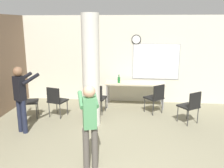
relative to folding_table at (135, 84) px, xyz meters
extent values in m
cube|color=beige|center=(-0.27, 0.56, 0.69)|extent=(8.00, 0.12, 2.80)
cylinder|color=black|center=(0.00, 0.48, 1.34)|extent=(0.30, 0.03, 0.30)
cylinder|color=white|center=(0.00, 0.47, 1.34)|extent=(0.26, 0.01, 0.25)
cube|color=#99999E|center=(0.64, 0.49, 0.64)|extent=(1.49, 0.01, 1.16)
cube|color=white|center=(0.64, 0.49, 0.64)|extent=(1.43, 0.02, 1.10)
cylinder|color=silver|center=(-1.08, -1.58, 0.69)|extent=(0.43, 0.43, 2.80)
cube|color=beige|center=(0.00, 0.00, 0.04)|extent=(1.83, 0.63, 0.03)
cylinder|color=gray|center=(-0.85, -0.25, -0.34)|extent=(0.04, 0.04, 0.73)
cylinder|color=gray|center=(0.85, -0.25, -0.34)|extent=(0.04, 0.04, 0.73)
cylinder|color=gray|center=(-0.85, 0.25, -0.34)|extent=(0.04, 0.04, 0.73)
cylinder|color=gray|center=(0.85, 0.25, -0.34)|extent=(0.04, 0.04, 0.73)
cylinder|color=#1E6B2D|center=(-0.50, -0.09, 0.14)|extent=(0.08, 0.08, 0.18)
cylinder|color=#1E6B2D|center=(-0.50, -0.09, 0.27)|extent=(0.03, 0.03, 0.08)
cube|color=black|center=(0.55, -0.53, -0.26)|extent=(0.62, 0.62, 0.04)
cube|color=black|center=(0.68, -0.69, -0.04)|extent=(0.32, 0.28, 0.40)
cylinder|color=#333333|center=(0.57, -0.28, -0.50)|extent=(0.02, 0.02, 0.43)
cylinder|color=#333333|center=(0.29, -0.51, -0.50)|extent=(0.02, 0.02, 0.43)
cylinder|color=#333333|center=(0.80, -0.55, -0.50)|extent=(0.02, 0.02, 0.43)
cylinder|color=#333333|center=(0.52, -0.79, -0.50)|extent=(0.02, 0.02, 0.43)
cube|color=black|center=(-2.13, -1.10, -0.26)|extent=(0.55, 0.55, 0.04)
cube|color=black|center=(-2.19, -1.29, -0.04)|extent=(0.39, 0.14, 0.40)
cylinder|color=#333333|center=(-1.90, -0.98, -0.50)|extent=(0.02, 0.02, 0.43)
cylinder|color=#333333|center=(-2.25, -0.87, -0.50)|extent=(0.02, 0.02, 0.43)
cylinder|color=#333333|center=(-2.01, -1.32, -0.50)|extent=(0.02, 0.02, 0.43)
cylinder|color=#333333|center=(-2.35, -1.22, -0.50)|extent=(0.02, 0.02, 0.43)
cube|color=black|center=(1.40, -1.20, -0.26)|extent=(0.62, 0.62, 0.04)
cube|color=black|center=(1.52, -1.36, -0.04)|extent=(0.34, 0.26, 0.40)
cylinder|color=#333333|center=(1.44, -0.95, -0.50)|extent=(0.02, 0.02, 0.43)
cylinder|color=#333333|center=(1.15, -1.16, -0.50)|extent=(0.02, 0.02, 0.43)
cylinder|color=#333333|center=(1.65, -1.24, -0.50)|extent=(0.02, 0.02, 0.43)
cylinder|color=#333333|center=(1.36, -1.45, -0.50)|extent=(0.02, 0.02, 0.43)
cube|color=black|center=(-2.87, -1.26, -0.26)|extent=(0.55, 0.55, 0.04)
cube|color=black|center=(-3.07, -1.32, -0.04)|extent=(0.15, 0.39, 0.40)
cylinder|color=#333333|center=(-2.65, -1.38, -0.50)|extent=(0.02, 0.02, 0.43)
cylinder|color=#333333|center=(-2.75, -1.04, -0.50)|extent=(0.02, 0.02, 0.43)
cylinder|color=#333333|center=(-2.99, -1.49, -0.50)|extent=(0.02, 0.02, 0.43)
cylinder|color=#333333|center=(-3.10, -1.14, -0.50)|extent=(0.02, 0.02, 0.43)
cube|color=black|center=(-1.06, -0.72, -0.26)|extent=(0.50, 0.50, 0.04)
cube|color=black|center=(-1.10, -0.92, -0.04)|extent=(0.40, 0.09, 0.40)
cylinder|color=#333333|center=(-0.86, -0.57, -0.50)|extent=(0.02, 0.02, 0.43)
cylinder|color=#333333|center=(-1.21, -0.51, -0.50)|extent=(0.02, 0.02, 0.43)
cylinder|color=#333333|center=(-0.92, -0.93, -0.50)|extent=(0.02, 0.02, 0.43)
cylinder|color=#333333|center=(-1.27, -0.87, -0.50)|extent=(0.02, 0.02, 0.43)
cylinder|color=#514C47|center=(-0.66, -3.54, -0.32)|extent=(0.11, 0.11, 0.78)
cylinder|color=#514C47|center=(-0.81, -3.59, -0.32)|extent=(0.11, 0.11, 0.78)
cube|color=#4C8C59|center=(-0.73, -3.56, 0.35)|extent=(0.27, 0.24, 0.55)
sphere|color=tan|center=(-0.73, -3.56, 0.73)|extent=(0.21, 0.21, 0.21)
cylinder|color=#4C8C59|center=(-0.68, -3.32, 0.53)|extent=(0.23, 0.49, 0.22)
cylinder|color=#4C8C59|center=(-0.92, -3.39, 0.53)|extent=(0.23, 0.49, 0.22)
cube|color=white|center=(-0.99, -3.18, 0.53)|extent=(0.07, 0.13, 0.04)
cylinder|color=#1E2338|center=(-2.57, -2.26, -0.31)|extent=(0.12, 0.12, 0.81)
cylinder|color=#1E2338|center=(-2.71, -2.20, -0.31)|extent=(0.12, 0.12, 0.81)
cube|color=black|center=(-2.64, -2.23, 0.38)|extent=(0.29, 0.27, 0.57)
sphere|color=brown|center=(-2.64, -2.23, 0.78)|extent=(0.22, 0.22, 0.22)
cylinder|color=black|center=(-2.43, -2.08, 0.57)|extent=(0.30, 0.49, 0.23)
cylinder|color=black|center=(-2.66, -1.97, 0.57)|extent=(0.30, 0.49, 0.23)
camera|label=1|loc=(0.07, -7.54, 1.86)|focal=40.00mm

